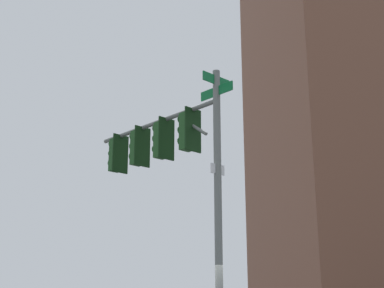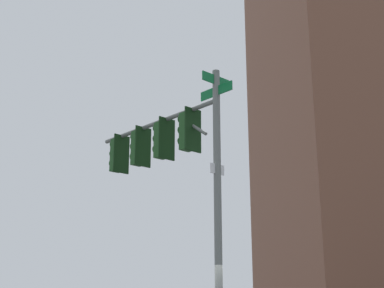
{
  "view_description": "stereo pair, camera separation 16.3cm",
  "coord_description": "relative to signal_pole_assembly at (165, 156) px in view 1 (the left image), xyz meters",
  "views": [
    {
      "loc": [
        13.18,
        -1.56,
        1.57
      ],
      "look_at": [
        -0.28,
        -0.05,
        5.58
      ],
      "focal_mm": 51.69,
      "sensor_mm": 36.0,
      "label": 1
    },
    {
      "loc": [
        13.2,
        -1.39,
        1.57
      ],
      "look_at": [
        -0.28,
        -0.05,
        5.58
      ],
      "focal_mm": 51.69,
      "sensor_mm": 36.0,
      "label": 2
    }
  ],
  "objects": [
    {
      "name": "building_brick_nearside",
      "position": [
        -25.93,
        17.88,
        12.07
      ],
      "size": [
        19.54,
        16.3,
        35.07
      ],
      "primitive_type": "cube",
      "color": "brown",
      "rests_on": "ground_plane"
    },
    {
      "name": "signal_pole_assembly",
      "position": [
        0.0,
        0.0,
        0.0
      ],
      "size": [
        4.37,
        3.33,
        7.32
      ],
      "rotation": [
        0.0,
        0.0,
        3.78
      ],
      "color": "slate",
      "rests_on": "ground_plane"
    }
  ]
}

